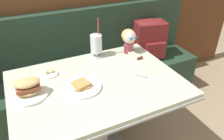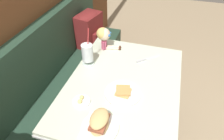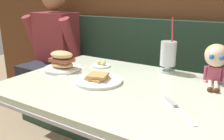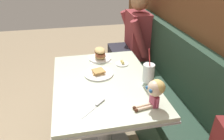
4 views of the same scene
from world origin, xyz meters
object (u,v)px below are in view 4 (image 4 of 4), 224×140
butter_saucer (122,63)px  toast_plate (99,73)px  sandwich_plate (100,55)px  seated_doll (155,90)px  diner_patron (135,35)px  milkshake_glass (148,74)px  butter_knife (97,105)px

butter_saucer → toast_plate: bearing=-58.7°
sandwich_plate → seated_doll: (0.81, 0.24, 0.08)m
toast_plate → sandwich_plate: (-0.30, 0.06, 0.03)m
diner_patron → toast_plate: bearing=-33.3°
milkshake_glass → seated_doll: 0.27m
milkshake_glass → seated_doll: size_ratio=1.40×
toast_plate → butter_saucer: size_ratio=2.08×
sandwich_plate → diner_patron: 0.82m
sandwich_plate → seated_doll: seated_doll is taller
sandwich_plate → butter_saucer: 0.24m
diner_patron → butter_saucer: bearing=-25.0°
sandwich_plate → diner_patron: (-0.62, 0.54, -0.04)m
toast_plate → sandwich_plate: bearing=168.7°
butter_knife → diner_patron: 1.51m
butter_knife → diner_patron: bearing=153.2°
butter_saucer → diner_patron: 0.85m
sandwich_plate → butter_knife: sandwich_plate is taller
sandwich_plate → butter_saucer: sandwich_plate is taller
butter_knife → butter_saucer: bearing=150.8°
butter_saucer → seated_doll: (0.66, 0.06, 0.12)m
butter_saucer → diner_patron: (-0.77, 0.36, -0.01)m
milkshake_glass → butter_knife: size_ratio=1.71×
toast_plate → diner_patron: bearing=146.7°
butter_knife → seated_doll: size_ratio=0.81×
milkshake_glass → butter_saucer: milkshake_glass is taller
butter_knife → milkshake_glass: bearing=112.8°
toast_plate → seated_doll: 0.60m
sandwich_plate → butter_knife: bearing=-10.7°
milkshake_glass → sandwich_plate: (-0.55, -0.29, -0.05)m
milkshake_glass → butter_saucer: 0.42m
sandwich_plate → seated_doll: size_ratio=0.97×
milkshake_glass → seated_doll: milkshake_glass is taller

